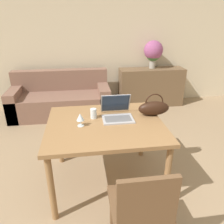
% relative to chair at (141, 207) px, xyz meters
% --- Properties ---
extents(wall_back, '(10.00, 0.06, 2.70)m').
position_rel_chair_xyz_m(wall_back, '(-0.02, 3.49, 0.85)').
color(wall_back, beige).
rests_on(wall_back, ground_plane).
extents(dining_table, '(1.21, 1.03, 0.77)m').
position_rel_chair_xyz_m(dining_table, '(-0.17, 0.88, 0.19)').
color(dining_table, olive).
rests_on(dining_table, ground_plane).
extents(chair, '(0.44, 0.44, 0.87)m').
position_rel_chair_xyz_m(chair, '(0.00, 0.00, 0.00)').
color(chair, brown).
rests_on(chair, ground_plane).
extents(couch, '(1.87, 0.81, 0.82)m').
position_rel_chair_xyz_m(couch, '(-0.81, 2.96, -0.21)').
color(couch, '#7F5B4C').
rests_on(couch, ground_plane).
extents(sideboard, '(1.35, 0.40, 0.79)m').
position_rel_chair_xyz_m(sideboard, '(1.07, 3.18, -0.10)').
color(sideboard, brown).
rests_on(sideboard, ground_plane).
extents(laptop, '(0.33, 0.34, 0.24)m').
position_rel_chair_xyz_m(laptop, '(-0.02, 1.02, 0.34)').
color(laptop, '#ADADB2').
rests_on(laptop, dining_table).
extents(drinking_glass, '(0.07, 0.07, 0.11)m').
position_rel_chair_xyz_m(drinking_glass, '(-0.28, 1.02, 0.33)').
color(drinking_glass, silver).
rests_on(drinking_glass, dining_table).
extents(wine_glass, '(0.08, 0.08, 0.14)m').
position_rel_chair_xyz_m(wine_glass, '(-0.42, 0.85, 0.37)').
color(wine_glass, silver).
rests_on(wine_glass, dining_table).
extents(handbag, '(0.35, 0.14, 0.25)m').
position_rel_chair_xyz_m(handbag, '(0.40, 1.01, 0.36)').
color(handbag, black).
rests_on(handbag, dining_table).
extents(flower_vase, '(0.38, 0.38, 0.56)m').
position_rel_chair_xyz_m(flower_vase, '(1.09, 3.23, 0.63)').
color(flower_vase, '#9E998E').
rests_on(flower_vase, sideboard).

